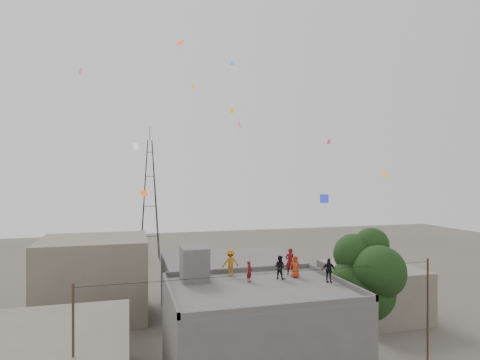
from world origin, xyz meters
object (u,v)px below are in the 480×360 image
object	(u,v)px
transmission_tower	(150,200)
person_red_adult	(290,261)
stair_head_box	(194,264)
person_dark_adult	(329,270)
tree	(367,277)

from	to	relation	value
transmission_tower	person_red_adult	world-z (taller)	transmission_tower
stair_head_box	person_dark_adult	size ratio (longest dim) A/B	1.42
stair_head_box	tree	distance (m)	10.80
tree	person_red_adult	size ratio (longest dim) A/B	5.37
person_red_adult	person_dark_adult	distance (m)	2.77
tree	stair_head_box	bearing A→B (deg)	169.26
tree	person_red_adult	distance (m)	4.87
person_red_adult	person_dark_adult	world-z (taller)	person_red_adult
transmission_tower	person_dark_adult	bearing A→B (deg)	-78.12
person_dark_adult	stair_head_box	bearing A→B (deg)	172.08
stair_head_box	transmission_tower	world-z (taller)	transmission_tower
tree	person_dark_adult	distance (m)	3.10
person_red_adult	stair_head_box	bearing A→B (deg)	12.66
tree	person_red_adult	xyz separation A→B (m)	(-4.45, 1.80, 0.85)
tree	person_dark_adult	size ratio (longest dim) A/B	6.44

